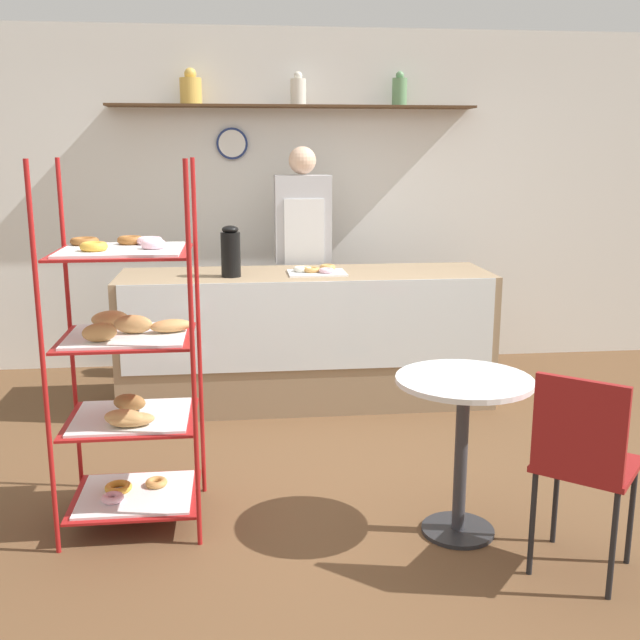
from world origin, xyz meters
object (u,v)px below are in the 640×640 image
pastry_rack (129,369)px  cafe_table (463,419)px  cafe_chair (583,454)px  donut_tray_counter (316,271)px  coffee_carafe (231,252)px  person_worker (303,254)px

pastry_rack → cafe_table: 1.56m
cafe_chair → donut_tray_counter: 2.54m
cafe_chair → cafe_table: bearing=-8.5°
pastry_rack → donut_tray_counter: size_ratio=4.37×
pastry_rack → coffee_carafe: (0.48, 1.58, 0.33)m
pastry_rack → person_worker: bearing=65.6°
person_worker → donut_tray_counter: bearing=-86.3°
cafe_table → cafe_chair: 0.57m
pastry_rack → cafe_table: size_ratio=2.27×
coffee_carafe → donut_tray_counter: (0.58, 0.07, -0.15)m
donut_tray_counter → pastry_rack: bearing=-122.7°
cafe_table → coffee_carafe: size_ratio=2.21×
person_worker → cafe_table: (0.50, -2.54, -0.42)m
coffee_carafe → donut_tray_counter: bearing=7.0°
cafe_chair → coffee_carafe: bearing=-18.0°
cafe_table → cafe_chair: (0.37, -0.43, -0.01)m
cafe_chair → pastry_rack: bearing=19.5°
pastry_rack → cafe_table: (1.52, -0.30, -0.20)m
cafe_table → cafe_chair: cafe_chair is taller
pastry_rack → person_worker: (1.02, 2.25, 0.22)m
cafe_chair → coffee_carafe: coffee_carafe is taller
person_worker → coffee_carafe: (-0.54, -0.67, 0.11)m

